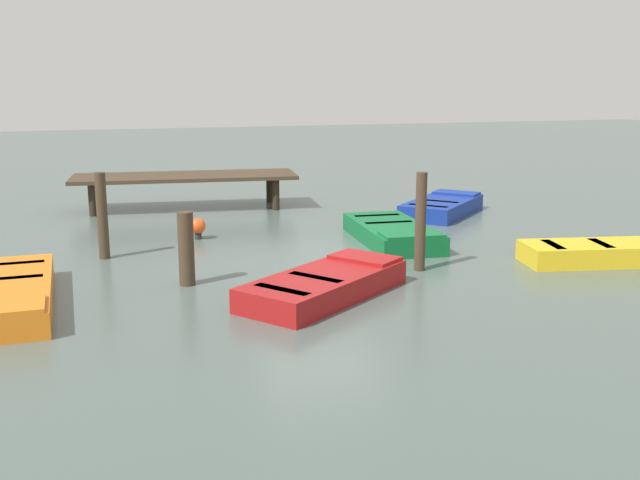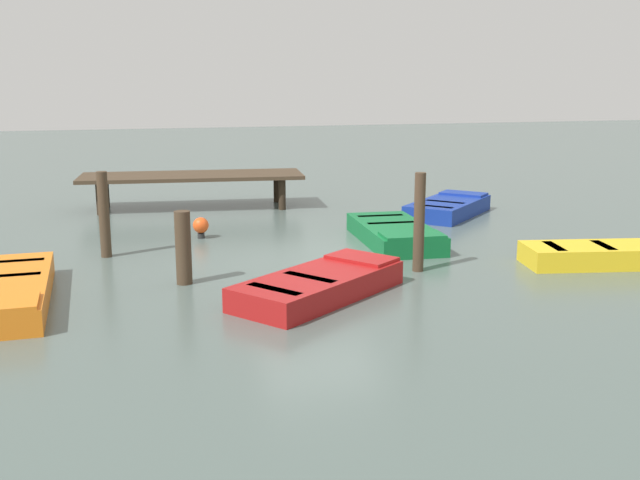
% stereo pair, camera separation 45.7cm
% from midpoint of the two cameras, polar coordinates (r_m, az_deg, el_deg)
% --- Properties ---
extents(ground_plane, '(80.00, 80.00, 0.00)m').
position_cam_midpoint_polar(ground_plane, '(15.12, 0.86, -1.30)').
color(ground_plane, '#4C5B56').
extents(dock_segment, '(6.23, 2.46, 0.95)m').
position_cam_midpoint_polar(dock_segment, '(20.88, -9.17, 4.74)').
color(dock_segment, '#423323').
rests_on(dock_segment, ground_plane).
extents(rowboat_red, '(3.34, 2.96, 0.46)m').
position_cam_midpoint_polar(rowboat_red, '(12.36, 1.05, -3.41)').
color(rowboat_red, maroon).
rests_on(rowboat_red, ground_plane).
extents(rowboat_yellow, '(3.71, 1.74, 0.46)m').
position_cam_midpoint_polar(rowboat_yellow, '(15.65, 22.68, -1.00)').
color(rowboat_yellow, gold).
rests_on(rowboat_yellow, ground_plane).
extents(rowboat_green, '(1.62, 3.31, 0.46)m').
position_cam_midpoint_polar(rowboat_green, '(16.47, 6.54, 0.53)').
color(rowboat_green, '#0F602D').
rests_on(rowboat_green, ground_plane).
extents(rowboat_blue, '(3.04, 3.00, 0.46)m').
position_cam_midpoint_polar(rowboat_blue, '(19.96, 10.48, 2.50)').
color(rowboat_blue, navy).
rests_on(rowboat_blue, ground_plane).
extents(rowboat_orange, '(1.28, 3.76, 0.46)m').
position_cam_midpoint_polar(rowboat_orange, '(12.88, -21.74, -3.66)').
color(rowboat_orange, orange).
rests_on(rowboat_orange, ground_plane).
extents(mooring_piling_mid_right, '(0.21, 0.21, 1.75)m').
position_cam_midpoint_polar(mooring_piling_mid_right, '(15.50, -15.45, 1.89)').
color(mooring_piling_mid_right, '#423323').
rests_on(mooring_piling_mid_right, ground_plane).
extents(mooring_piling_center, '(0.20, 0.20, 1.87)m').
position_cam_midpoint_polar(mooring_piling_center, '(13.98, 8.56, 1.34)').
color(mooring_piling_center, '#423323').
rests_on(mooring_piling_center, ground_plane).
extents(mooring_piling_far_left, '(0.28, 0.28, 1.31)m').
position_cam_midpoint_polar(mooring_piling_far_left, '(13.20, -9.49, -0.59)').
color(mooring_piling_far_left, '#423323').
rests_on(mooring_piling_far_left, ground_plane).
extents(marker_buoy, '(0.36, 0.36, 0.48)m').
position_cam_midpoint_polar(marker_buoy, '(16.98, -8.39, 1.08)').
color(marker_buoy, '#262626').
rests_on(marker_buoy, ground_plane).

